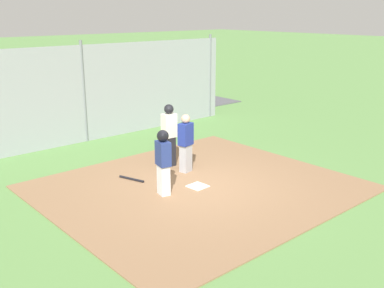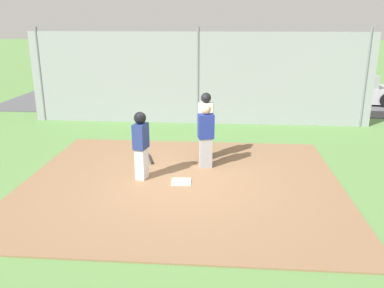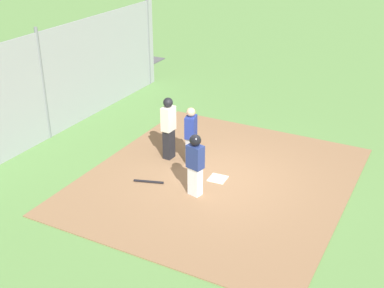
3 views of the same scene
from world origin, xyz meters
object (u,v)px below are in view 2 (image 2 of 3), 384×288
(baseball_bat, at_px, (150,159))
(catcher, at_px, (206,135))
(runner, at_px, (141,141))
(umpire, at_px, (206,124))
(parked_car_blue, at_px, (212,91))
(home_plate, at_px, (181,182))
(parked_car_silver, at_px, (349,90))

(baseball_bat, bearing_deg, catcher, -124.17)
(runner, bearing_deg, catcher, 44.51)
(umpire, height_order, parked_car_blue, umpire)
(baseball_bat, bearing_deg, home_plate, -164.43)
(home_plate, bearing_deg, parked_car_silver, -123.22)
(parked_car_silver, bearing_deg, baseball_bat, -126.96)
(catcher, bearing_deg, home_plate, -38.20)
(umpire, distance_m, parked_car_blue, 7.31)
(runner, height_order, baseball_bat, runner)
(parked_car_silver, height_order, parked_car_blue, same)
(umpire, height_order, baseball_bat, umpire)
(parked_car_silver, relative_size, parked_car_blue, 0.98)
(umpire, height_order, runner, umpire)
(baseball_bat, xyz_separation_m, parked_car_silver, (-7.43, -8.37, 0.55))
(catcher, distance_m, umpire, 0.67)
(home_plate, height_order, parked_car_silver, parked_car_silver)
(home_plate, height_order, parked_car_blue, parked_car_blue)
(umpire, distance_m, parked_car_silver, 10.09)
(home_plate, distance_m, runner, 1.30)
(parked_car_blue, bearing_deg, catcher, -97.90)
(home_plate, height_order, umpire, umpire)
(baseball_bat, xyz_separation_m, parked_car_blue, (-1.37, -7.55, 0.55))
(runner, distance_m, parked_car_blue, 8.95)
(catcher, height_order, baseball_bat, catcher)
(catcher, distance_m, baseball_bat, 1.74)
(catcher, bearing_deg, baseball_bat, -118.45)
(home_plate, xyz_separation_m, umpire, (-0.47, -1.71, 0.92))
(home_plate, height_order, catcher, catcher)
(umpire, xyz_separation_m, runner, (1.40, 1.54, -0.04))
(catcher, relative_size, runner, 1.00)
(baseball_bat, distance_m, parked_car_blue, 7.69)
(catcher, distance_m, runner, 1.69)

